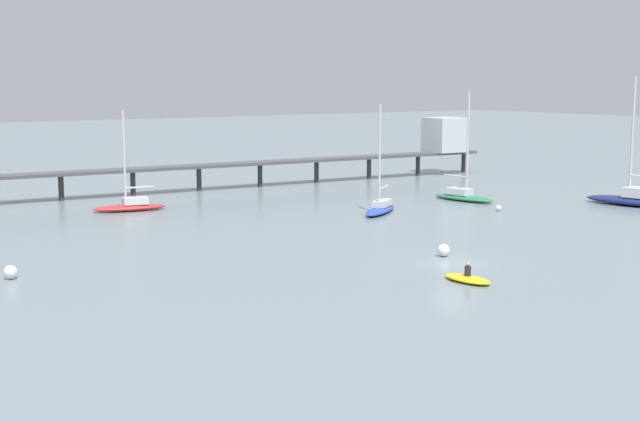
{
  "coord_description": "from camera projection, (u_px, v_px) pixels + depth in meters",
  "views": [
    {
      "loc": [
        -36.85,
        -38.75,
        11.2
      ],
      "look_at": [
        0.0,
        14.46,
        1.5
      ],
      "focal_mm": 49.27,
      "sensor_mm": 36.0,
      "label": 1
    }
  ],
  "objects": [
    {
      "name": "ground_plane",
      "position": [
        454.0,
        264.0,
        53.92
      ],
      "size": [
        400.0,
        400.0,
        0.0
      ],
      "primitive_type": "plane",
      "color": "gray"
    },
    {
      "name": "mooring_buoy_far",
      "position": [
        499.0,
        208.0,
        75.52
      ],
      "size": [
        0.52,
        0.52,
        0.52
      ],
      "primitive_type": "sphere",
      "color": "silver",
      "rests_on": "ground_plane"
    },
    {
      "name": "sailboat_blue",
      "position": [
        381.0,
        206.0,
        74.38
      ],
      "size": [
        6.25,
        5.04,
        9.21
      ],
      "color": "#2D4CB7",
      "rests_on": "ground_plane"
    },
    {
      "name": "mooring_buoy_near",
      "position": [
        10.0,
        272.0,
        49.71
      ],
      "size": [
        0.8,
        0.8,
        0.8
      ],
      "primitive_type": "sphere",
      "color": "silver",
      "rests_on": "ground_plane"
    },
    {
      "name": "sailboat_navy",
      "position": [
        636.0,
        198.0,
        78.56
      ],
      "size": [
        4.49,
        9.28,
        11.53
      ],
      "color": "navy",
      "rests_on": "ground_plane"
    },
    {
      "name": "sailboat_red",
      "position": [
        131.0,
        204.0,
        75.58
      ],
      "size": [
        6.53,
        3.05,
        8.6
      ],
      "color": "red",
      "rests_on": "ground_plane"
    },
    {
      "name": "sailboat_green",
      "position": [
        463.0,
        194.0,
        82.03
      ],
      "size": [
        2.83,
        6.87,
        10.13
      ],
      "color": "#287F4C",
      "rests_on": "ground_plane"
    },
    {
      "name": "mooring_buoy_inner",
      "position": [
        444.0,
        250.0,
        56.07
      ],
      "size": [
        0.81,
        0.81,
        0.81
      ],
      "primitive_type": "sphere",
      "color": "silver",
      "rests_on": "ground_plane"
    },
    {
      "name": "pier",
      "position": [
        316.0,
        151.0,
        95.84
      ],
      "size": [
        78.62,
        8.09,
        6.74
      ],
      "color": "#4C4C51",
      "rests_on": "ground_plane"
    },
    {
      "name": "dinghy_yellow",
      "position": [
        468.0,
        278.0,
        49.03
      ],
      "size": [
        1.63,
        3.23,
        1.14
      ],
      "color": "yellow",
      "rests_on": "ground_plane"
    }
  ]
}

